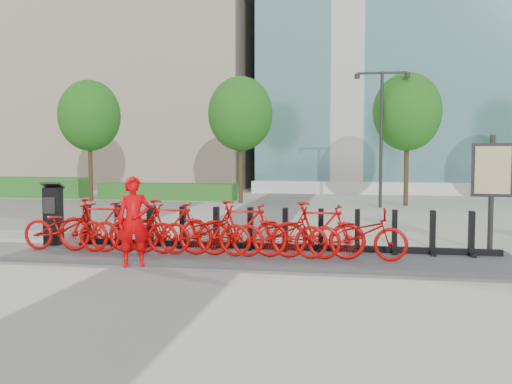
% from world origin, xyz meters
% --- Properties ---
extents(ground, '(120.00, 120.00, 0.00)m').
position_xyz_m(ground, '(0.00, 0.00, 0.00)').
color(ground, '#AFB198').
extents(hedge_b, '(6.00, 1.20, 0.70)m').
position_xyz_m(hedge_b, '(-5.00, 13.20, 0.35)').
color(hedge_b, '#286A25').
rests_on(hedge_b, ground).
extents(tree_0, '(2.60, 2.60, 5.10)m').
position_xyz_m(tree_0, '(-8.00, 12.00, 3.59)').
color(tree_0, brown).
rests_on(tree_0, ground).
extents(tree_1, '(2.60, 2.60, 5.10)m').
position_xyz_m(tree_1, '(-1.50, 12.00, 3.59)').
color(tree_1, brown).
rests_on(tree_1, ground).
extents(tree_2, '(2.60, 2.60, 5.10)m').
position_xyz_m(tree_2, '(5.00, 12.00, 3.59)').
color(tree_2, brown).
rests_on(tree_2, ground).
extents(streetlamp, '(2.00, 0.20, 5.00)m').
position_xyz_m(streetlamp, '(4.00, 11.00, 3.13)').
color(streetlamp, black).
rests_on(streetlamp, ground).
extents(dock_pad, '(9.60, 2.40, 0.08)m').
position_xyz_m(dock_pad, '(1.30, 0.30, 0.04)').
color(dock_pad, '#47474A').
rests_on(dock_pad, ground).
extents(dock_rail_posts, '(8.02, 0.50, 0.85)m').
position_xyz_m(dock_rail_posts, '(1.36, 0.77, 0.51)').
color(dock_rail_posts, black).
rests_on(dock_rail_posts, dock_pad).
extents(bike_0, '(1.82, 0.63, 0.95)m').
position_xyz_m(bike_0, '(-2.60, -0.05, 0.56)').
color(bike_0, '#AD0503').
rests_on(bike_0, dock_pad).
extents(bike_1, '(1.76, 0.50, 1.06)m').
position_xyz_m(bike_1, '(-1.88, -0.05, 0.61)').
color(bike_1, '#AD0503').
rests_on(bike_1, dock_pad).
extents(bike_2, '(1.82, 0.63, 0.95)m').
position_xyz_m(bike_2, '(-1.16, -0.05, 0.56)').
color(bike_2, '#AD0503').
rests_on(bike_2, dock_pad).
extents(bike_3, '(1.76, 0.50, 1.06)m').
position_xyz_m(bike_3, '(-0.44, -0.05, 0.61)').
color(bike_3, '#AD0503').
rests_on(bike_3, dock_pad).
extents(bike_4, '(1.82, 0.63, 0.95)m').
position_xyz_m(bike_4, '(0.28, -0.05, 0.56)').
color(bike_4, '#AD0503').
rests_on(bike_4, dock_pad).
extents(bike_5, '(1.76, 0.50, 1.06)m').
position_xyz_m(bike_5, '(1.00, -0.05, 0.61)').
color(bike_5, '#AD0503').
rests_on(bike_5, dock_pad).
extents(bike_6, '(1.82, 0.63, 0.95)m').
position_xyz_m(bike_6, '(1.72, -0.05, 0.56)').
color(bike_6, '#AD0503').
rests_on(bike_6, dock_pad).
extents(bike_7, '(1.76, 0.50, 1.06)m').
position_xyz_m(bike_7, '(2.44, -0.05, 0.61)').
color(bike_7, '#AD0503').
rests_on(bike_7, dock_pad).
extents(bike_8, '(1.82, 0.63, 0.95)m').
position_xyz_m(bike_8, '(3.16, -0.05, 0.56)').
color(bike_8, '#AD0503').
rests_on(bike_8, dock_pad).
extents(kiosk, '(0.46, 0.40, 1.35)m').
position_xyz_m(kiosk, '(-3.25, 0.60, 0.73)').
color(kiosk, black).
rests_on(kiosk, dock_pad).
extents(worker_red, '(0.70, 0.59, 1.63)m').
position_xyz_m(worker_red, '(-0.79, -0.94, 0.81)').
color(worker_red, '#DD0005').
rests_on(worker_red, ground).
extents(map_sign, '(0.79, 0.20, 2.41)m').
position_xyz_m(map_sign, '(5.84, 1.67, 1.59)').
color(map_sign, black).
rests_on(map_sign, ground).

